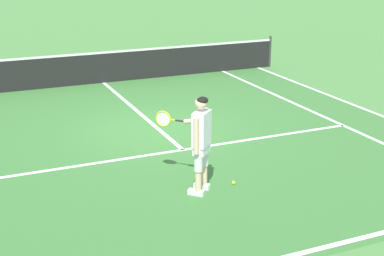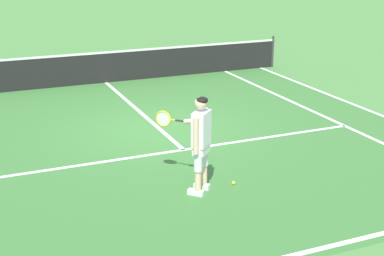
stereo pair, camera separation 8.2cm
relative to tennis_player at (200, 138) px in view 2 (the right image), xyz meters
The scene contains 10 objects.
ground_plane 3.71m from the tennis_player, 81.71° to the left, with size 80.00×80.00×0.00m, color #477F3D.
court_inner_surface 3.20m from the tennis_player, 80.25° to the left, with size 10.98×11.21×0.00m, color #387033.
line_baseline 2.65m from the tennis_player, 77.93° to the right, with size 10.98×0.10×0.01m, color white.
line_service 2.29m from the tennis_player, 75.57° to the left, with size 8.23×0.10×0.01m, color white.
line_centre_service 5.32m from the tennis_player, 84.35° to the left, with size 0.10×6.40×0.01m, color white.
line_singles_right 5.60m from the tennis_player, 32.91° to the left, with size 0.10×10.81×0.01m, color white.
line_doubles_right 6.78m from the tennis_player, 26.52° to the left, with size 0.10×10.81×0.01m, color white.
tennis_net 8.43m from the tennis_player, 86.49° to the left, with size 11.96×0.08×1.07m.
tennis_player is the anchor object (origin of this frame).
tennis_ball_near_feet 1.17m from the tennis_player, ahead, with size 0.07×0.07×0.07m, color #CCE02D.
Camera 2 is at (-4.06, -11.56, 4.10)m, focal length 51.75 mm.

